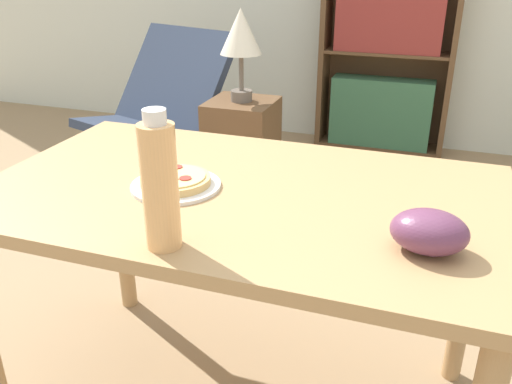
# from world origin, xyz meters

# --- Properties ---
(ground_plane) EXTENTS (14.00, 14.00, 0.00)m
(ground_plane) POSITION_xyz_m (0.00, 0.00, 0.00)
(ground_plane) COLOR #9E7F5B
(dining_table) EXTENTS (1.35, 0.81, 0.74)m
(dining_table) POSITION_xyz_m (0.15, -0.10, 0.65)
(dining_table) COLOR tan
(dining_table) RESTS_ON ground_plane
(pizza_on_plate) EXTENTS (0.23, 0.23, 0.04)m
(pizza_on_plate) POSITION_xyz_m (-0.02, -0.14, 0.76)
(pizza_on_plate) COLOR white
(pizza_on_plate) RESTS_ON dining_table
(grape_bunch) EXTENTS (0.16, 0.12, 0.09)m
(grape_bunch) POSITION_xyz_m (0.62, -0.27, 0.79)
(grape_bunch) COLOR #6B3856
(grape_bunch) RESTS_ON dining_table
(drink_bottle) EXTENTS (0.07, 0.07, 0.30)m
(drink_bottle) POSITION_xyz_m (0.10, -0.42, 0.88)
(drink_bottle) COLOR #EFB270
(drink_bottle) RESTS_ON dining_table
(lounge_chair_near) EXTENTS (0.87, 0.94, 0.88)m
(lounge_chair_near) POSITION_xyz_m (-0.95, 1.41, 0.29)
(lounge_chair_near) COLOR slate
(lounge_chair_near) RESTS_ON ground_plane
(bookshelf) EXTENTS (0.88, 0.26, 1.34)m
(bookshelf) POSITION_xyz_m (0.23, 2.47, 0.61)
(bookshelf) COLOR brown
(bookshelf) RESTS_ON ground_plane
(side_table) EXTENTS (0.34, 0.34, 0.59)m
(side_table) POSITION_xyz_m (-0.36, 1.27, 0.29)
(side_table) COLOR brown
(side_table) RESTS_ON ground_plane
(table_lamp) EXTENTS (0.21, 0.21, 0.46)m
(table_lamp) POSITION_xyz_m (-0.36, 1.27, 0.92)
(table_lamp) COLOR #665B51
(table_lamp) RESTS_ON side_table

